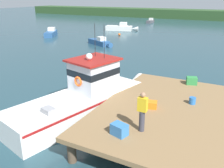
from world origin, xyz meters
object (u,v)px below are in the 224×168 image
at_px(crate_single_far, 192,81).
at_px(crate_single_by_cleat, 119,130).
at_px(crate_stack_mid_dock, 150,105).
at_px(deckhand_by_the_boat, 142,111).
at_px(moored_boat_outer_mooring, 51,33).
at_px(main_fishing_boat, 86,96).
at_px(moored_boat_off_the_point, 151,21).
at_px(mooring_buoy_spare_mooring, 119,34).
at_px(bait_bucket, 192,101).
at_px(moored_boat_near_channel, 100,42).
at_px(moored_boat_mid_harbor, 121,28).

height_order(crate_single_far, crate_single_by_cleat, crate_single_by_cleat).
xyz_separation_m(crate_stack_mid_dock, deckhand_by_the_boat, (0.39, -2.17, 0.70)).
relative_size(crate_single_by_cleat, moored_boat_outer_mooring, 0.12).
relative_size(main_fishing_boat, crate_stack_mid_dock, 16.58).
bearing_deg(main_fishing_boat, deckhand_by_the_boat, -28.91).
distance_m(crate_stack_mid_dock, deckhand_by_the_boat, 2.31).
bearing_deg(crate_single_by_cleat, main_fishing_boat, 139.68).
bearing_deg(crate_stack_mid_dock, moored_boat_off_the_point, 109.17).
bearing_deg(mooring_buoy_spare_mooring, deckhand_by_the_boat, -62.37).
height_order(deckhand_by_the_boat, mooring_buoy_spare_mooring, deckhand_by_the_boat).
bearing_deg(bait_bucket, mooring_buoy_spare_mooring, 123.10).
bearing_deg(crate_single_by_cleat, moored_boat_near_channel, 122.07).
bearing_deg(crate_single_by_cleat, mooring_buoy_spare_mooring, 116.04).
distance_m(main_fishing_boat, crate_single_by_cleat, 4.60).
distance_m(deckhand_by_the_boat, moored_boat_outer_mooring, 33.42).
distance_m(crate_single_by_cleat, moored_boat_mid_harbor, 37.94).
bearing_deg(bait_bucket, main_fishing_boat, -166.97).
bearing_deg(crate_single_by_cleat, crate_single_far, 79.19).
distance_m(crate_single_far, bait_bucket, 2.93).
relative_size(crate_stack_mid_dock, mooring_buoy_spare_mooring, 1.47).
relative_size(deckhand_by_the_boat, moored_boat_near_channel, 0.37).
bearing_deg(moored_boat_mid_harbor, deckhand_by_the_boat, -63.12).
xyz_separation_m(crate_single_by_cleat, deckhand_by_the_boat, (0.64, 0.68, 0.63)).
xyz_separation_m(main_fishing_boat, crate_single_by_cleat, (3.49, -2.96, 0.42)).
bearing_deg(crate_stack_mid_dock, main_fishing_boat, 178.21).
height_order(crate_stack_mid_dock, moored_boat_off_the_point, crate_stack_mid_dock).
xyz_separation_m(crate_stack_mid_dock, moored_boat_off_the_point, (-16.31, 46.93, -0.99)).
height_order(crate_stack_mid_dock, deckhand_by_the_boat, deckhand_by_the_boat).
distance_m(crate_single_by_cleat, deckhand_by_the_boat, 1.13).
relative_size(deckhand_by_the_boat, moored_boat_off_the_point, 0.39).
distance_m(crate_single_by_cleat, moored_boat_outer_mooring, 33.40).
bearing_deg(moored_boat_mid_harbor, crate_single_far, -56.86).
height_order(main_fishing_boat, moored_boat_near_channel, main_fishing_boat).
relative_size(main_fishing_boat, deckhand_by_the_boat, 6.10).
xyz_separation_m(crate_single_far, bait_bucket, (0.58, -2.87, -0.05)).
bearing_deg(crate_single_far, main_fishing_boat, -139.58).
xyz_separation_m(crate_stack_mid_dock, crate_single_far, (1.10, 4.24, 0.06)).
bearing_deg(moored_boat_off_the_point, crate_stack_mid_dock, -70.83).
height_order(bait_bucket, mooring_buoy_spare_mooring, bait_bucket).
bearing_deg(moored_boat_off_the_point, moored_boat_outer_mooring, -106.27).
relative_size(moored_boat_off_the_point, mooring_buoy_spare_mooring, 10.38).
bearing_deg(mooring_buoy_spare_mooring, crate_stack_mid_dock, -61.09).
height_order(crate_stack_mid_dock, bait_bucket, bait_bucket).
distance_m(main_fishing_boat, moored_boat_near_channel, 19.74).
bearing_deg(crate_single_by_cleat, moored_boat_outer_mooring, 135.31).
distance_m(main_fishing_boat, crate_single_far, 6.38).
xyz_separation_m(moored_boat_off_the_point, mooring_buoy_spare_mooring, (2.04, -21.09, -0.16)).
height_order(moored_boat_mid_harbor, mooring_buoy_spare_mooring, moored_boat_mid_harbor).
height_order(crate_single_by_cleat, moored_boat_mid_harbor, crate_single_by_cleat).
bearing_deg(deckhand_by_the_boat, crate_single_by_cleat, -133.29).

